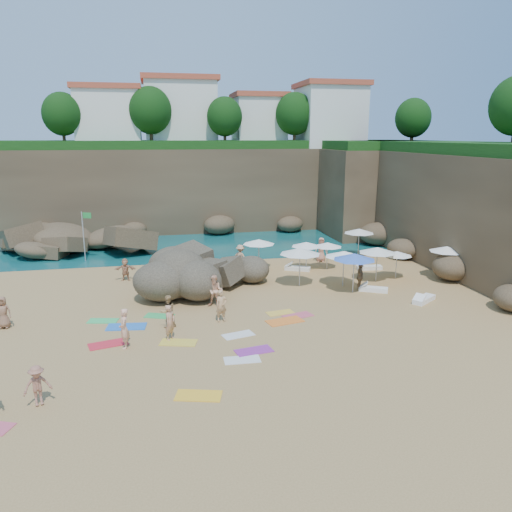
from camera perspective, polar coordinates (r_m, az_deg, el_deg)
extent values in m
plane|color=tan|center=(28.29, -2.76, -5.54)|extent=(120.00, 120.00, 0.00)
plane|color=#0C4751|center=(57.32, -7.41, 4.20)|extent=(120.00, 120.00, 0.00)
cube|color=brown|center=(52.04, -4.91, 7.75)|extent=(44.00, 8.00, 8.00)
cube|color=brown|center=(41.75, 22.12, 5.36)|extent=(8.00, 30.00, 8.00)
cube|color=brown|center=(51.23, 12.84, 7.38)|extent=(10.00, 12.00, 8.00)
cube|color=white|center=(52.59, -16.45, 14.69)|extent=(6.00, 5.00, 5.50)
cube|color=#B2472D|center=(52.76, -16.68, 17.94)|extent=(6.48, 5.40, 0.50)
cube|color=white|center=(53.54, -8.64, 15.59)|extent=(7.00, 6.00, 6.50)
cube|color=#B2472D|center=(53.79, -8.78, 19.31)|extent=(7.56, 6.48, 0.50)
cube|color=white|center=(53.58, 0.32, 14.93)|extent=(5.00, 5.00, 5.00)
cube|color=#B2472D|center=(53.71, 0.32, 17.87)|extent=(5.40, 5.40, 0.50)
cube|color=white|center=(53.57, 8.40, 15.33)|extent=(6.00, 6.00, 6.00)
cube|color=#B2472D|center=(53.77, 8.52, 18.79)|extent=(6.48, 6.48, 0.50)
sphere|color=#11380F|center=(51.08, -21.29, 14.89)|extent=(3.60, 3.60, 3.60)
sphere|color=#11380F|center=(50.47, -12.00, 15.98)|extent=(4.05, 4.05, 4.05)
sphere|color=#11380F|center=(49.95, -3.61, 15.62)|extent=(3.42, 3.42, 3.42)
sphere|color=#11380F|center=(51.41, 4.44, 15.91)|extent=(3.78, 3.78, 3.78)
sphere|color=#11380F|center=(48.29, 17.51, 14.83)|extent=(3.15, 3.15, 3.15)
cylinder|color=white|center=(58.47, -25.48, 6.15)|extent=(0.10, 0.10, 6.00)
cylinder|color=white|center=(58.12, -24.04, 6.25)|extent=(0.10, 0.10, 6.00)
cylinder|color=white|center=(57.82, -22.58, 6.36)|extent=(0.10, 0.10, 6.00)
cylinder|color=silver|center=(39.63, -19.11, 2.13)|extent=(0.08, 0.08, 3.78)
cube|color=#228A3A|center=(39.32, -18.75, 4.41)|extent=(0.63, 0.28, 0.43)
cylinder|color=silver|center=(35.74, 8.14, -0.06)|extent=(0.05, 0.05, 1.82)
cone|color=white|center=(35.54, 8.18, 1.30)|extent=(2.04, 2.04, 0.31)
cylinder|color=silver|center=(35.37, 0.32, 0.11)|extent=(0.06, 0.06, 2.03)
cone|color=white|center=(35.16, 0.32, 1.65)|extent=(2.28, 2.28, 0.35)
cylinder|color=silver|center=(39.86, 11.64, 1.42)|extent=(0.06, 0.06, 2.09)
cone|color=silver|center=(39.67, 11.71, 2.82)|extent=(2.34, 2.34, 0.36)
cylinder|color=silver|center=(35.28, 5.77, -0.10)|extent=(0.06, 0.06, 1.91)
cone|color=white|center=(35.07, 5.80, 1.34)|extent=(2.14, 2.14, 0.33)
cylinder|color=silver|center=(34.33, 15.73, -1.07)|extent=(0.05, 0.05, 1.75)
cone|color=white|center=(34.13, 15.82, 0.28)|extent=(1.96, 1.96, 0.30)
cylinder|color=silver|center=(33.28, 13.62, -1.04)|extent=(0.06, 0.06, 2.15)
cone|color=white|center=(33.04, 13.71, 0.67)|extent=(2.41, 2.41, 0.37)
cylinder|color=silver|center=(31.81, 9.95, -1.54)|extent=(0.06, 0.06, 2.14)
cone|color=white|center=(31.57, 10.03, 0.24)|extent=(2.40, 2.40, 0.36)
cylinder|color=silver|center=(31.49, 5.02, -1.38)|extent=(0.07, 0.07, 2.31)
cone|color=white|center=(31.22, 5.06, 0.57)|extent=(2.59, 2.59, 0.39)
cylinder|color=silver|center=(30.66, 11.08, -2.03)|extent=(0.07, 0.07, 2.28)
cone|color=blue|center=(30.39, 11.17, -0.06)|extent=(2.56, 2.56, 0.39)
cylinder|color=silver|center=(35.46, 20.85, -0.76)|extent=(0.06, 0.06, 2.03)
cone|color=white|center=(35.24, 20.98, 0.76)|extent=(2.28, 2.28, 0.35)
cube|color=silver|center=(35.44, -5.70, -1.39)|extent=(1.82, 0.82, 0.27)
cube|color=white|center=(35.33, 4.77, -1.42)|extent=(1.86, 1.32, 0.28)
cube|color=white|center=(36.32, 12.80, -1.30)|extent=(1.82, 0.75, 0.28)
cube|color=white|center=(35.06, -0.54, -1.46)|extent=(2.05, 0.91, 0.31)
cube|color=white|center=(31.34, 13.26, -3.72)|extent=(1.79, 1.31, 0.27)
cube|color=white|center=(30.22, 18.64, -4.72)|extent=(1.80, 1.52, 0.28)
cube|color=yellow|center=(19.06, -6.59, -15.56)|extent=(1.84, 1.25, 0.03)
cube|color=green|center=(26.96, -10.99, -6.74)|extent=(1.68, 1.24, 0.03)
cube|color=gold|center=(23.53, -8.85, -9.73)|extent=(1.83, 1.26, 0.03)
cube|color=silver|center=(24.09, -2.04, -9.01)|extent=(1.64, 1.11, 0.03)
cube|color=#932D92|center=(22.42, -0.25, -10.78)|extent=(1.77, 1.11, 0.03)
cube|color=red|center=(24.06, -16.57, -9.63)|extent=(1.87, 1.26, 0.03)
cube|color=blue|center=(25.86, -14.59, -7.83)|extent=(2.02, 1.18, 0.03)
cube|color=#CE5064|center=(26.59, 4.80, -6.82)|extent=(1.76, 1.21, 0.03)
cube|color=orange|center=(25.80, 3.31, -7.44)|extent=(2.04, 1.34, 0.03)
cube|color=#37C263|center=(26.97, -17.10, -7.10)|extent=(1.62, 1.05, 0.03)
cube|color=gold|center=(26.96, 2.79, -6.49)|extent=(1.56, 0.96, 0.03)
cube|color=silver|center=(21.61, -1.60, -11.77)|extent=(1.56, 0.82, 0.03)
imported|color=tan|center=(23.64, -9.80, -7.50)|extent=(0.68, 0.73, 1.68)
imported|color=tan|center=(25.15, -10.06, -6.24)|extent=(0.96, 0.85, 1.65)
imported|color=tan|center=(35.34, -1.79, -0.12)|extent=(1.18, 1.10, 1.77)
imported|color=olive|center=(31.08, 11.81, -2.38)|extent=(0.65, 1.09, 1.73)
imported|color=tan|center=(37.85, 7.45, 0.74)|extent=(1.00, 0.74, 1.83)
imported|color=tan|center=(33.74, -14.72, -1.49)|extent=(1.40, 0.51, 1.48)
imported|color=#FBB38E|center=(23.17, -14.84, -8.01)|extent=(0.45, 0.68, 1.83)
imported|color=#A26751|center=(19.81, -23.55, -14.89)|extent=(1.43, 1.73, 0.39)
imported|color=#895E44|center=(27.79, -26.80, -6.95)|extent=(0.92, 1.65, 0.42)
imported|color=tan|center=(25.76, -3.96, -7.06)|extent=(0.98, 1.72, 0.39)
imported|color=#F5B48B|center=(27.89, -4.66, -5.13)|extent=(1.34, 1.93, 0.67)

